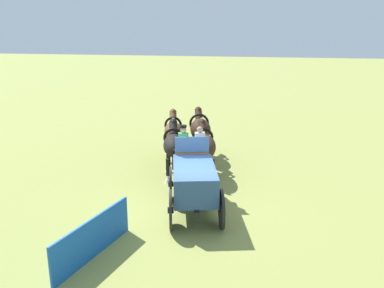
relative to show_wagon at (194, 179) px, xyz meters
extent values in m
plane|color=olive|center=(-0.18, -0.06, -1.15)|extent=(220.00, 220.00, 0.00)
cube|color=#2D4C7A|center=(-0.18, -0.06, 0.03)|extent=(3.03, 2.19, 0.92)
cube|color=brown|center=(1.35, 0.48, 0.53)|extent=(0.94, 1.33, 0.12)
cube|color=#2D4C7A|center=(1.72, 0.62, -0.08)|extent=(0.59, 1.10, 0.60)
cube|color=#2D4C7A|center=(1.06, 0.38, 0.87)|extent=(0.47, 1.16, 0.55)
cube|color=black|center=(-0.18, -0.06, -0.53)|extent=(2.89, 1.17, 0.16)
cylinder|color=black|center=(0.59, 1.03, -0.53)|extent=(1.20, 0.50, 1.24)
cylinder|color=black|center=(0.59, 1.03, -0.53)|extent=(0.25, 0.24, 0.20)
cylinder|color=black|center=(1.12, -0.42, -0.53)|extent=(1.20, 0.50, 1.24)
cylinder|color=black|center=(1.12, -0.42, -0.53)|extent=(0.25, 0.24, 0.20)
cylinder|color=black|center=(-1.47, 0.29, -0.53)|extent=(1.20, 0.50, 1.24)
cylinder|color=black|center=(-1.47, 0.29, -0.53)|extent=(0.25, 0.24, 0.20)
cylinder|color=black|center=(-0.94, -1.16, -0.53)|extent=(1.20, 0.50, 1.24)
cylinder|color=black|center=(-0.94, -1.16, -0.53)|extent=(0.25, 0.24, 0.20)
cylinder|color=brown|center=(2.33, 0.84, -0.48)|extent=(2.48, 0.97, 0.10)
cube|color=#BCB293|center=(1.36, 0.80, 0.67)|extent=(0.48, 0.44, 0.16)
cube|color=#338C4C|center=(1.25, 0.76, 0.95)|extent=(0.35, 0.42, 0.55)
sphere|color=tan|center=(1.25, 0.76, 1.33)|extent=(0.22, 0.22, 0.22)
cylinder|color=black|center=(1.25, 0.76, 1.46)|extent=(0.24, 0.24, 0.08)
cube|color=slate|center=(1.56, 0.25, 0.67)|extent=(0.48, 0.44, 0.16)
cube|color=silver|center=(1.45, 0.20, 0.95)|extent=(0.35, 0.42, 0.55)
sphere|color=tan|center=(1.45, 0.20, 1.33)|extent=(0.22, 0.22, 0.22)
ellipsoid|color=black|center=(2.96, 1.75, 0.22)|extent=(2.11, 1.45, 0.85)
cylinder|color=black|center=(3.52, 2.20, -0.49)|extent=(0.18, 0.18, 0.71)
cone|color=silver|center=(3.52, 2.20, -1.00)|extent=(0.30, 0.30, 0.30)
cylinder|color=black|center=(3.68, 1.77, -0.49)|extent=(0.18, 0.18, 0.71)
cone|color=silver|center=(3.68, 1.77, -1.00)|extent=(0.30, 0.30, 0.30)
cylinder|color=black|center=(2.24, 1.74, -0.49)|extent=(0.18, 0.18, 0.71)
cone|color=silver|center=(2.24, 1.74, -1.00)|extent=(0.30, 0.30, 0.30)
cylinder|color=black|center=(2.40, 1.31, -0.49)|extent=(0.18, 0.18, 0.71)
cone|color=silver|center=(2.40, 1.31, -1.00)|extent=(0.30, 0.30, 0.30)
cylinder|color=black|center=(4.13, 2.17, 0.61)|extent=(1.01, 0.66, 0.81)
ellipsoid|color=black|center=(4.48, 2.30, 0.87)|extent=(0.65, 0.45, 0.32)
cube|color=silver|center=(4.74, 2.39, 0.87)|extent=(0.09, 0.11, 0.24)
torus|color=black|center=(3.78, 2.05, 0.32)|extent=(0.41, 0.87, 0.88)
cylinder|color=black|center=(2.00, 1.41, -0.08)|extent=(0.14, 0.14, 0.80)
ellipsoid|color=#331E14|center=(3.40, 0.53, 0.18)|extent=(2.33, 1.56, 0.88)
cylinder|color=#331E14|center=(4.03, 1.02, -0.53)|extent=(0.18, 0.18, 0.67)
cone|color=silver|center=(4.03, 1.02, -1.01)|extent=(0.30, 0.30, 0.29)
cylinder|color=#331E14|center=(4.19, 0.56, -0.53)|extent=(0.18, 0.18, 0.67)
cone|color=silver|center=(4.19, 0.56, -1.01)|extent=(0.30, 0.30, 0.29)
cylinder|color=#331E14|center=(2.61, 0.51, -0.53)|extent=(0.18, 0.18, 0.67)
cone|color=silver|center=(2.61, 0.51, -1.01)|extent=(0.30, 0.30, 0.29)
cylinder|color=#331E14|center=(2.77, 0.05, -0.53)|extent=(0.18, 0.18, 0.67)
cone|color=silver|center=(2.77, 0.05, -1.01)|extent=(0.30, 0.30, 0.29)
cylinder|color=#331E14|center=(4.66, 0.98, 0.57)|extent=(1.01, 0.66, 0.81)
ellipsoid|color=#331E14|center=(5.01, 1.11, 0.83)|extent=(0.65, 0.45, 0.32)
cube|color=silver|center=(5.27, 1.20, 0.83)|extent=(0.09, 0.11, 0.24)
torus|color=black|center=(4.31, 0.86, 0.28)|extent=(0.42, 0.90, 0.92)
cylinder|color=black|center=(2.34, 0.15, -0.12)|extent=(0.14, 0.14, 0.80)
ellipsoid|color=brown|center=(5.41, 2.63, 0.20)|extent=(2.20, 1.48, 0.84)
cylinder|color=brown|center=(6.00, 3.09, -0.50)|extent=(0.18, 0.18, 0.70)
cone|color=silver|center=(6.00, 3.09, -1.00)|extent=(0.30, 0.30, 0.30)
cylinder|color=brown|center=(6.16, 2.66, -0.50)|extent=(0.18, 0.18, 0.70)
cone|color=silver|center=(6.16, 2.66, -1.00)|extent=(0.30, 0.30, 0.30)
cylinder|color=brown|center=(4.66, 2.61, -0.50)|extent=(0.18, 0.18, 0.70)
cone|color=silver|center=(4.66, 2.61, -1.00)|extent=(0.30, 0.30, 0.30)
cylinder|color=brown|center=(4.82, 2.18, -0.50)|extent=(0.18, 0.18, 0.70)
cone|color=silver|center=(4.82, 2.18, -1.00)|extent=(0.30, 0.30, 0.30)
cylinder|color=brown|center=(6.62, 3.07, 0.59)|extent=(1.01, 0.66, 0.81)
ellipsoid|color=brown|center=(6.96, 3.19, 0.84)|extent=(0.65, 0.45, 0.32)
cube|color=silver|center=(7.23, 3.29, 0.84)|extent=(0.09, 0.11, 0.24)
torus|color=black|center=(6.27, 2.94, 0.30)|extent=(0.41, 0.87, 0.88)
cylinder|color=black|center=(4.41, 2.27, -0.10)|extent=(0.14, 0.14, 0.80)
ellipsoid|color=#331E14|center=(5.85, 1.41, 0.28)|extent=(2.17, 1.58, 0.97)
cylinder|color=#331E14|center=(6.40, 1.89, -0.49)|extent=(0.18, 0.18, 0.71)
cone|color=silver|center=(6.40, 1.89, -1.00)|extent=(0.30, 0.30, 0.31)
cylinder|color=#331E14|center=(6.58, 1.39, -0.49)|extent=(0.18, 0.18, 0.71)
cone|color=silver|center=(6.58, 1.39, -1.00)|extent=(0.30, 0.30, 0.31)
cylinder|color=#331E14|center=(5.11, 1.43, -0.49)|extent=(0.18, 0.18, 0.71)
cone|color=silver|center=(5.11, 1.43, -1.00)|extent=(0.30, 0.30, 0.31)
cylinder|color=#331E14|center=(5.29, 0.93, -0.49)|extent=(0.18, 0.18, 0.71)
cone|color=silver|center=(5.29, 0.93, -1.00)|extent=(0.30, 0.30, 0.31)
cylinder|color=#331E14|center=(7.02, 1.83, 0.69)|extent=(1.01, 0.66, 0.81)
ellipsoid|color=#331E14|center=(7.37, 1.96, 0.94)|extent=(0.65, 0.45, 0.32)
cube|color=silver|center=(7.63, 2.05, 0.94)|extent=(0.09, 0.11, 0.24)
torus|color=black|center=(6.68, 1.71, 0.38)|extent=(0.45, 0.98, 1.00)
cylinder|color=black|center=(4.88, 1.06, -0.02)|extent=(0.14, 0.14, 0.80)
cube|color=#1959B2|center=(-3.52, 1.73, -0.60)|extent=(3.18, 0.44, 1.10)
camera|label=1|loc=(-11.68, -3.47, 4.51)|focal=36.53mm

